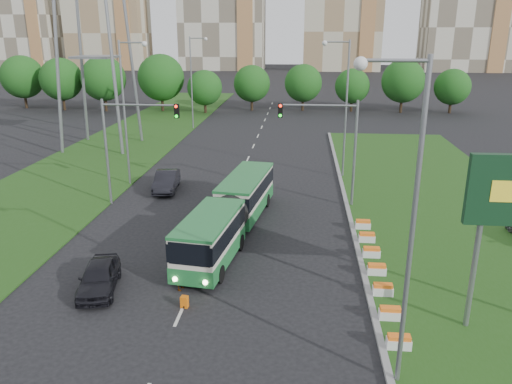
# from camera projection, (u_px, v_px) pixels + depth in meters

# --- Properties ---
(ground) EXTENTS (360.00, 360.00, 0.00)m
(ground) POSITION_uv_depth(u_px,v_px,m) (255.00, 260.00, 28.88)
(ground) COLOR black
(ground) RESTS_ON ground
(grass_median) EXTENTS (14.00, 60.00, 0.15)m
(grass_median) POSITION_uv_depth(u_px,v_px,m) (448.00, 218.00, 35.31)
(grass_median) COLOR #214814
(grass_median) RESTS_ON ground
(median_kerb) EXTENTS (0.30, 60.00, 0.18)m
(median_kerb) POSITION_uv_depth(u_px,v_px,m) (349.00, 214.00, 35.91)
(median_kerb) COLOR gray
(median_kerb) RESTS_ON ground
(left_verge) EXTENTS (12.00, 110.00, 0.10)m
(left_verge) POSITION_uv_depth(u_px,v_px,m) (112.00, 153.00, 54.11)
(left_verge) COLOR #214814
(left_verge) RESTS_ON ground
(lane_markings) EXTENTS (0.20, 100.00, 0.01)m
(lane_markings) POSITION_uv_depth(u_px,v_px,m) (243.00, 169.00, 48.09)
(lane_markings) COLOR beige
(lane_markings) RESTS_ON ground
(flower_planters) EXTENTS (1.10, 13.70, 0.60)m
(flower_planters) POSITION_uv_depth(u_px,v_px,m) (377.00, 269.00, 26.83)
(flower_planters) COLOR silver
(flower_planters) RESTS_ON grass_median
(traffic_mast_median) EXTENTS (5.76, 0.32, 8.00)m
(traffic_mast_median) POSITION_uv_depth(u_px,v_px,m) (333.00, 136.00, 36.30)
(traffic_mast_median) COLOR gray
(traffic_mast_median) RESTS_ON ground
(traffic_mast_left) EXTENTS (5.76, 0.32, 8.00)m
(traffic_mast_left) POSITION_uv_depth(u_px,v_px,m) (126.00, 135.00, 36.66)
(traffic_mast_left) COLOR gray
(traffic_mast_left) RESTS_ON ground
(street_lamps) EXTENTS (36.00, 60.00, 12.00)m
(street_lamps) POSITION_uv_depth(u_px,v_px,m) (227.00, 126.00, 36.77)
(street_lamps) COLOR gray
(street_lamps) RESTS_ON ground
(tree_line) EXTENTS (120.00, 8.00, 9.00)m
(tree_line) POSITION_uv_depth(u_px,v_px,m) (350.00, 85.00, 78.75)
(tree_line) COLOR #154813
(tree_line) RESTS_ON ground
(midrise_west) EXTENTS (22.00, 14.00, 36.00)m
(midrise_west) POSITION_uv_depth(u_px,v_px,m) (24.00, 15.00, 173.71)
(midrise_west) COLOR beige
(midrise_west) RESTS_ON ground
(articulated_bus) EXTENTS (2.44, 15.63, 2.57)m
(articulated_bus) POSITION_uv_depth(u_px,v_px,m) (230.00, 212.00, 32.06)
(articulated_bus) COLOR beige
(articulated_bus) RESTS_ON ground
(car_left_near) EXTENTS (2.61, 4.65, 1.50)m
(car_left_near) POSITION_uv_depth(u_px,v_px,m) (99.00, 277.00, 25.37)
(car_left_near) COLOR black
(car_left_near) RESTS_ON ground
(car_left_far) EXTENTS (2.20, 5.03, 1.61)m
(car_left_far) POSITION_uv_depth(u_px,v_px,m) (166.00, 181.00, 41.42)
(car_left_far) COLOR black
(car_left_far) RESTS_ON ground
(pedestrian) EXTENTS (0.51, 0.68, 1.67)m
(pedestrian) POSITION_uv_depth(u_px,v_px,m) (180.00, 275.00, 25.41)
(pedestrian) COLOR gray
(pedestrian) RESTS_ON ground
(shopping_trolley) EXTENTS (0.34, 0.36, 0.58)m
(shopping_trolley) POSITION_uv_depth(u_px,v_px,m) (184.00, 302.00, 23.90)
(shopping_trolley) COLOR orange
(shopping_trolley) RESTS_ON ground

